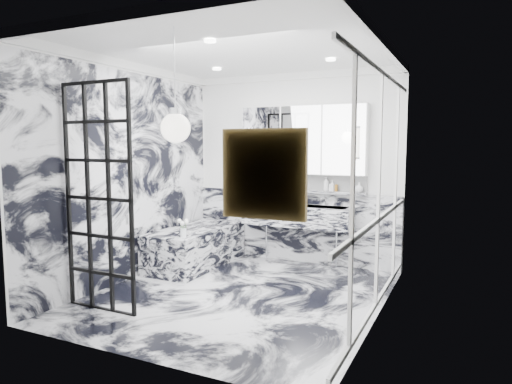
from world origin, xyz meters
The scene contains 25 objects.
floor centered at (0.00, 0.00, 0.00)m, with size 3.60×3.60×0.00m, color silver.
ceiling centered at (0.00, 0.00, 2.80)m, with size 3.60×3.60×0.00m, color white.
wall_back centered at (0.00, 1.80, 1.40)m, with size 3.60×3.60×0.00m, color white.
wall_front centered at (0.00, -1.80, 1.40)m, with size 3.60×3.60×0.00m, color white.
wall_left centered at (-1.60, 0.00, 1.40)m, with size 3.60×3.60×0.00m, color white.
wall_right centered at (1.60, 0.00, 1.40)m, with size 3.60×3.60×0.00m, color white.
marble_clad_back centered at (0.00, 1.78, 0.53)m, with size 3.18×0.05×1.05m, color silver.
marble_clad_left centered at (-1.59, 0.00, 1.34)m, with size 0.02×3.56×2.68m, color silver.
panel_molding centered at (1.58, 0.00, 1.30)m, with size 0.03×3.40×2.30m, color white.
soap_bottle_a centered at (0.53, 1.71, 1.19)m, with size 0.08×0.08×0.20m, color #8C5919.
soap_bottle_b centered at (0.62, 1.71, 1.17)m, with size 0.07×0.07×0.16m, color #4C4C51.
soap_bottle_c centered at (1.00, 1.71, 1.16)m, with size 0.11×0.11×0.14m, color silver.
face_pot centered at (0.10, 1.71, 1.17)m, with size 0.16×0.16×0.16m, color white.
amber_bottle centered at (0.67, 1.71, 1.14)m, with size 0.04×0.04×0.10m, color #8C5919.
flower_vase centered at (-0.96, 0.27, 0.61)m, with size 0.08×0.08×0.12m, color silver.
crittall_door centered at (-1.10, -1.06, 1.19)m, with size 0.88×0.04×2.39m, color black, non-canonical shape.
artwork centered at (1.12, -1.76, 1.55)m, with size 0.53×0.05×0.53m, color orange.
pendant_light centered at (0.09, -1.34, 1.90)m, with size 0.26×0.26×0.26m, color white.
trough_sink centered at (0.15, 1.55, 0.73)m, with size 1.60×0.45×0.30m, color silver.
ledge centered at (0.15, 1.72, 1.07)m, with size 1.90×0.14×0.04m, color silver.
subway_tile centered at (0.15, 1.78, 1.21)m, with size 1.90×0.03×0.23m, color white.
mirror_cabinet centered at (0.15, 1.73, 1.82)m, with size 1.90×0.16×1.00m, color white.
sconce_left centered at (-0.67, 1.63, 1.78)m, with size 0.07×0.07×0.40m, color white.
sconce_right centered at (0.97, 1.63, 1.78)m, with size 0.07×0.07×0.40m, color white.
bathtub centered at (-1.18, 0.90, 0.28)m, with size 0.75×1.65×0.55m, color silver.
Camera 1 is at (2.42, -4.62, 1.76)m, focal length 32.00 mm.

